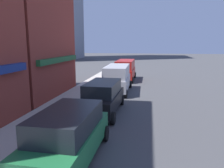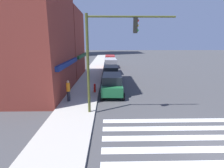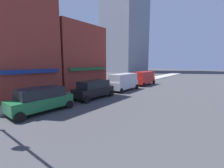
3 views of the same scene
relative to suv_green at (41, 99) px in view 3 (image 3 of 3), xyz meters
name	(u,v)px [view 3 (image 3 of 3)]	position (x,y,z in m)	size (l,w,h in m)	color
storefront_row	(36,39)	(3.36, 6.80, 5.66)	(17.55, 5.30, 15.52)	maroon
suv_green	(41,99)	(0.00, 0.00, 0.00)	(4.73, 2.12, 1.94)	#1E6638
suv_black	(94,89)	(5.87, 0.00, 0.00)	(4.74, 2.12, 1.94)	black
van_silver	(124,81)	(11.86, 0.00, 0.25)	(5.05, 2.22, 2.34)	#B7B7BC
van_red	(144,78)	(18.37, 0.00, 0.25)	(5.00, 2.22, 2.34)	#B21E19
fire_hydrant	(33,101)	(0.19, 1.70, -0.42)	(0.24, 0.24, 0.84)	red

